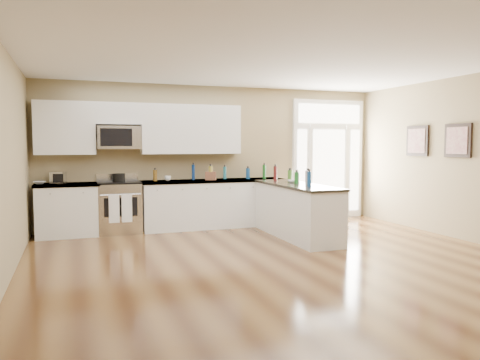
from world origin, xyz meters
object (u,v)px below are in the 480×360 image
Objects in this scene: kitchen_range at (119,207)px; stockpot at (119,177)px; toaster_oven at (58,178)px; peninsula_cabinet at (296,213)px.

stockpot reaches higher than kitchen_range.
toaster_oven is (-1.04, 0.10, 0.56)m from kitchen_range.
toaster_oven reaches higher than peninsula_cabinet.
peninsula_cabinet is 4.27m from toaster_oven.
kitchen_range is 0.57m from stockpot.
toaster_oven is at bearing 158.51° from peninsula_cabinet.
peninsula_cabinet is 2.15× the size of kitchen_range.
peninsula_cabinet is at bearing -26.54° from kitchen_range.
stockpot reaches higher than peninsula_cabinet.
stockpot is (-0.01, -0.11, 0.56)m from kitchen_range.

